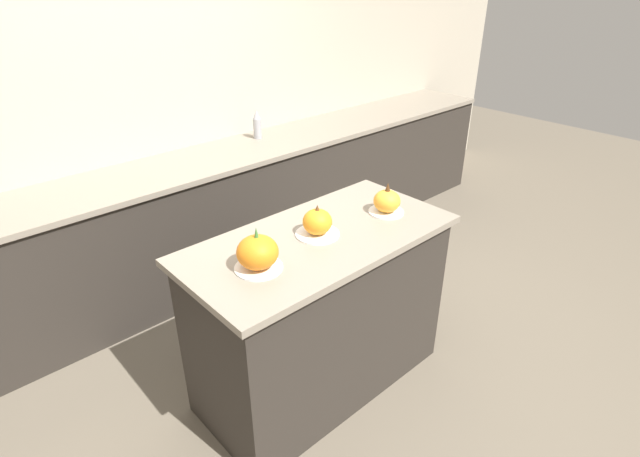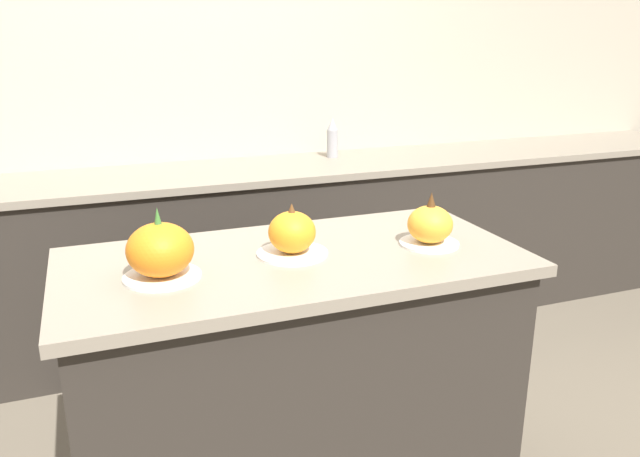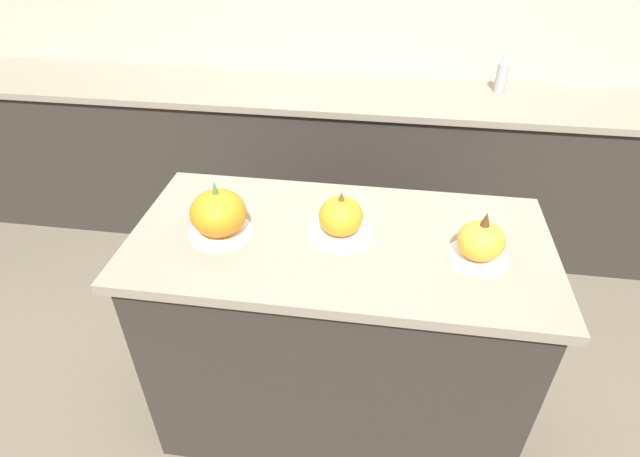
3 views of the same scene
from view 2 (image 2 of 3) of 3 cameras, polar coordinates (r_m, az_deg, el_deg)
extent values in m
cube|color=#B2A893|center=(3.38, -11.64, 12.00)|extent=(8.00, 0.06, 2.50)
cube|color=#2D2823|center=(2.05, -2.19, -15.21)|extent=(1.30, 0.60, 0.89)
cube|color=gray|center=(1.85, -2.35, -3.08)|extent=(1.36, 0.66, 0.03)
cube|color=#2D2823|center=(3.24, -9.80, -2.97)|extent=(6.00, 0.56, 0.87)
cube|color=gray|center=(3.11, -10.23, 4.86)|extent=(6.00, 0.60, 0.03)
cylinder|color=white|center=(1.73, -14.22, -4.27)|extent=(0.21, 0.21, 0.01)
ellipsoid|color=orange|center=(1.71, -14.41, -1.89)|extent=(0.18, 0.18, 0.14)
cone|color=#38702D|center=(1.68, -14.64, 1.08)|extent=(0.02, 0.02, 0.05)
cylinder|color=white|center=(1.86, -2.42, -2.25)|extent=(0.21, 0.21, 0.01)
ellipsoid|color=orange|center=(1.84, -2.44, -0.32)|extent=(0.14, 0.14, 0.12)
cone|color=brown|center=(1.82, -2.47, 1.87)|extent=(0.02, 0.02, 0.03)
cylinder|color=white|center=(1.97, 9.94, -1.34)|extent=(0.18, 0.18, 0.01)
ellipsoid|color=orange|center=(1.95, 10.03, 0.38)|extent=(0.14, 0.14, 0.12)
cone|color=#4C2D14|center=(1.93, 10.15, 2.59)|extent=(0.03, 0.03, 0.05)
cylinder|color=#99999E|center=(3.40, 1.14, 7.78)|extent=(0.06, 0.06, 0.15)
cone|color=#99999E|center=(3.38, 1.15, 9.56)|extent=(0.05, 0.05, 0.06)
camera|label=1|loc=(1.02, -112.53, 25.24)|focal=28.00mm
camera|label=3|loc=(0.82, 47.93, 36.49)|focal=28.00mm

